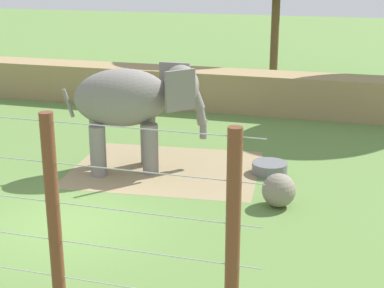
# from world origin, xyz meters

# --- Properties ---
(ground_plane) EXTENTS (120.00, 120.00, 0.00)m
(ground_plane) POSITION_xyz_m (0.00, 0.00, 0.00)
(ground_plane) COLOR #5B7F3D
(dirt_patch) EXTENTS (6.25, 5.08, 0.01)m
(dirt_patch) POSITION_xyz_m (1.07, 4.50, 0.00)
(dirt_patch) COLOR #937F5B
(dirt_patch) RESTS_ON ground
(embankment_wall) EXTENTS (36.00, 1.80, 1.70)m
(embankment_wall) POSITION_xyz_m (0.00, 12.72, 0.85)
(embankment_wall) COLOR #997F56
(embankment_wall) RESTS_ON ground
(elephant) EXTENTS (4.11, 2.88, 3.29)m
(elephant) POSITION_xyz_m (0.13, 4.24, 2.18)
(elephant) COLOR gray
(elephant) RESTS_ON ground
(enrichment_ball) EXTENTS (0.92, 0.92, 0.92)m
(enrichment_ball) POSITION_xyz_m (4.93, 2.56, 0.46)
(enrichment_ball) COLOR gray
(enrichment_ball) RESTS_ON ground
(water_tub) EXTENTS (1.10, 1.10, 0.35)m
(water_tub) POSITION_xyz_m (4.30, 5.02, 0.18)
(water_tub) COLOR slate
(water_tub) RESTS_ON ground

